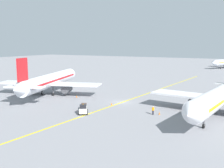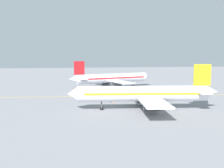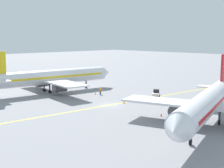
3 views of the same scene
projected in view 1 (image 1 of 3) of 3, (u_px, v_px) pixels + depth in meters
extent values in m
plane|color=gray|center=(122.00, 102.00, 61.50)|extent=(400.00, 400.00, 0.00)
cube|color=yellow|center=(122.00, 102.00, 61.50)|extent=(11.86, 119.49, 0.01)
cylinder|color=silver|center=(50.00, 80.00, 71.06)|extent=(12.38, 29.71, 3.60)
cone|color=silver|center=(71.00, 74.00, 86.76)|extent=(3.98, 3.31, 3.42)
cone|color=silver|center=(17.00, 90.00, 55.03)|extent=(3.82, 3.78, 3.06)
cube|color=red|center=(50.00, 80.00, 71.04)|extent=(11.52, 26.86, 0.50)
cube|color=silver|center=(49.00, 83.00, 70.20)|extent=(28.28, 13.31, 0.36)
cylinder|color=#4C4C51|center=(32.00, 87.00, 71.36)|extent=(3.05, 3.71, 2.20)
cylinder|color=#4C4C51|center=(67.00, 89.00, 69.42)|extent=(3.05, 3.71, 2.20)
cube|color=red|center=(22.00, 70.00, 56.84)|extent=(1.54, 3.93, 5.00)
cube|color=silver|center=(25.00, 87.00, 57.92)|extent=(9.31, 4.97, 0.24)
cylinder|color=#4C4C51|center=(64.00, 84.00, 80.73)|extent=(0.36, 0.36, 2.00)
cylinder|color=black|center=(64.00, 87.00, 80.88)|extent=(0.51, 0.85, 0.80)
cylinder|color=#4C4C51|center=(42.00, 90.00, 69.80)|extent=(0.36, 0.36, 2.00)
cylinder|color=black|center=(42.00, 94.00, 69.95)|extent=(0.51, 0.85, 0.80)
cylinder|color=#4C4C51|center=(53.00, 91.00, 69.18)|extent=(0.36, 0.36, 2.00)
cylinder|color=black|center=(53.00, 94.00, 69.33)|extent=(0.51, 0.85, 0.80)
cylinder|color=white|center=(220.00, 96.00, 49.82)|extent=(7.46, 30.21, 3.60)
cone|color=white|center=(190.00, 114.00, 36.88)|extent=(3.70, 2.82, 3.42)
cube|color=yellow|center=(220.00, 95.00, 49.79)|extent=(7.11, 27.24, 0.50)
cube|color=white|center=(221.00, 99.00, 50.73)|extent=(28.44, 8.79, 0.36)
cylinder|color=#4C4C51|center=(195.00, 102.00, 53.83)|extent=(2.60, 3.46, 2.20)
cylinder|color=#4C4C51|center=(204.00, 120.00, 42.52)|extent=(0.36, 0.36, 2.00)
cylinder|color=black|center=(204.00, 126.00, 42.67)|extent=(0.38, 0.83, 0.80)
cylinder|color=#4C4C51|center=(214.00, 105.00, 52.71)|extent=(0.36, 0.36, 2.00)
cylinder|color=black|center=(213.00, 110.00, 52.87)|extent=(0.38, 0.83, 0.80)
cone|color=silver|center=(213.00, 63.00, 139.32)|extent=(3.76, 3.48, 3.08)
cylinder|color=#4C4C51|center=(221.00, 67.00, 142.48)|extent=(0.32, 0.32, 1.80)
cylinder|color=black|center=(221.00, 68.00, 142.62)|extent=(0.60, 0.74, 0.72)
cube|color=white|center=(83.00, 110.00, 51.45)|extent=(2.89, 3.33, 0.90)
cube|color=black|center=(83.00, 106.00, 50.78)|extent=(1.67, 1.62, 0.70)
sphere|color=orange|center=(83.00, 104.00, 50.72)|extent=(0.16, 0.16, 0.16)
cylinder|color=black|center=(87.00, 113.00, 50.61)|extent=(0.59, 0.72, 0.70)
cylinder|color=black|center=(79.00, 113.00, 50.50)|extent=(0.59, 0.72, 0.70)
cylinder|color=black|center=(87.00, 111.00, 52.53)|extent=(0.59, 0.72, 0.70)
cylinder|color=black|center=(80.00, 111.00, 52.42)|extent=(0.59, 0.72, 0.70)
cube|color=gray|center=(84.00, 107.00, 54.64)|extent=(2.59, 2.94, 0.20)
cube|color=#4C382D|center=(84.00, 105.00, 54.58)|extent=(1.93, 2.14, 0.60)
cylinder|color=black|center=(87.00, 110.00, 53.71)|extent=(0.36, 0.45, 0.44)
cylinder|color=black|center=(81.00, 110.00, 53.62)|extent=(0.36, 0.45, 0.44)
cylinder|color=black|center=(87.00, 107.00, 55.76)|extent=(0.36, 0.45, 0.44)
cylinder|color=black|center=(81.00, 108.00, 55.67)|extent=(0.36, 0.45, 0.44)
cylinder|color=#23232D|center=(153.00, 113.00, 50.77)|extent=(0.16, 0.16, 0.85)
cylinder|color=#23232D|center=(153.00, 112.00, 50.88)|extent=(0.16, 0.16, 0.85)
cube|color=orange|center=(153.00, 109.00, 50.72)|extent=(0.37, 0.42, 0.60)
cylinder|color=orange|center=(152.00, 109.00, 50.59)|extent=(0.10, 0.10, 0.55)
cylinder|color=orange|center=(154.00, 109.00, 50.84)|extent=(0.10, 0.10, 0.55)
sphere|color=beige|center=(153.00, 107.00, 50.65)|extent=(0.22, 0.22, 0.22)
cone|color=orange|center=(77.00, 96.00, 67.17)|extent=(0.32, 0.32, 0.55)
cone|color=orange|center=(159.00, 113.00, 50.94)|extent=(0.32, 0.32, 0.55)
cone|color=orange|center=(112.00, 104.00, 58.78)|extent=(0.32, 0.32, 0.55)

